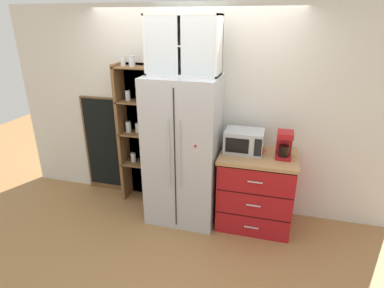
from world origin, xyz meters
TOP-DOWN VIEW (x-y plane):
  - ground_plane at (0.00, 0.00)m, footprint 10.66×10.66m
  - wall_back_cream at (0.00, 0.40)m, footprint 4.96×0.10m
  - refrigerator at (0.00, -0.00)m, footprint 0.83×0.72m
  - pantry_shelf_column at (-0.70, 0.28)m, footprint 0.52×0.31m
  - counter_cabinet at (0.88, 0.04)m, footprint 0.88×0.66m
  - microwave at (0.70, 0.09)m, footprint 0.44×0.33m
  - coffee_maker at (1.15, 0.04)m, footprint 0.17×0.20m
  - mug_red at (0.88, 0.07)m, footprint 0.12×0.09m
  - bottle_cobalt at (0.88, 0.10)m, footprint 0.06×0.06m
  - upper_cabinet at (0.00, 0.05)m, footprint 0.80×0.32m
  - chalkboard_menu at (-1.28, 0.33)m, footprint 0.60×0.04m

SIDE VIEW (x-z plane):
  - ground_plane at x=0.00m, z-range 0.00..0.00m
  - counter_cabinet at x=0.88m, z-range 0.00..0.92m
  - chalkboard_menu at x=-1.28m, z-range 0.00..1.40m
  - refrigerator at x=0.00m, z-range 0.00..1.80m
  - mug_red at x=0.88m, z-range 0.92..1.01m
  - pantry_shelf_column at x=-0.70m, z-range 0.00..1.96m
  - bottle_cobalt at x=0.88m, z-range 0.91..1.15m
  - microwave at x=0.70m, z-range 0.92..1.18m
  - coffee_maker at x=1.15m, z-range 0.92..1.23m
  - wall_back_cream at x=0.00m, z-range 0.00..2.55m
  - upper_cabinet at x=0.00m, z-range 1.79..2.42m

